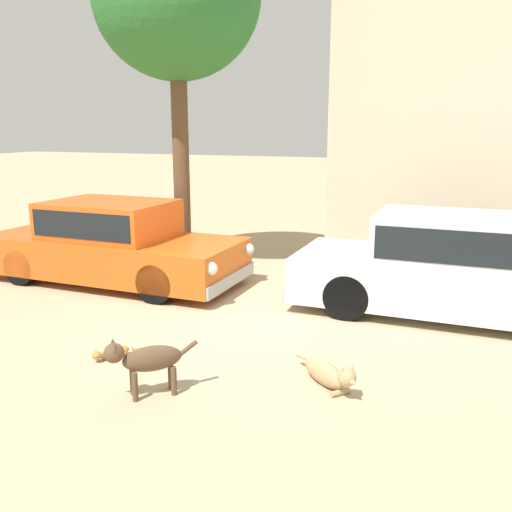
{
  "coord_description": "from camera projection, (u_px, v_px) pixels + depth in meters",
  "views": [
    {
      "loc": [
        2.9,
        -6.8,
        2.68
      ],
      "look_at": [
        0.22,
        0.2,
        0.9
      ],
      "focal_mm": 38.78,
      "sensor_mm": 36.0,
      "label": 1
    }
  ],
  "objects": [
    {
      "name": "stray_dog_tan",
      "position": [
        145.0,
        359.0,
        5.52
      ],
      "size": [
        0.81,
        0.72,
        0.64
      ],
      "rotation": [
        0.0,
        0.0,
        3.86
      ],
      "color": "brown",
      "rests_on": "ground_plane"
    },
    {
      "name": "parked_sedan_second",
      "position": [
        450.0,
        266.0,
        7.9
      ],
      "size": [
        4.59,
        1.81,
        1.46
      ],
      "rotation": [
        0.0,
        0.0,
        -0.01
      ],
      "color": "silver",
      "rests_on": "ground_plane"
    },
    {
      "name": "stray_dog_spotted",
      "position": [
        328.0,
        373.0,
        5.77
      ],
      "size": [
        0.86,
        0.76,
        0.37
      ],
      "rotation": [
        0.0,
        0.0,
        5.57
      ],
      "color": "tan",
      "rests_on": "ground_plane"
    },
    {
      "name": "parked_sedan_nearest",
      "position": [
        113.0,
        242.0,
        9.6
      ],
      "size": [
        4.67,
        1.87,
        1.41
      ],
      "rotation": [
        0.0,
        0.0,
        -0.02
      ],
      "color": "#D15619",
      "rests_on": "ground_plane"
    },
    {
      "name": "ground_plane",
      "position": [
        236.0,
        320.0,
        7.81
      ],
      "size": [
        80.0,
        80.0,
        0.0
      ],
      "primitive_type": "plane",
      "color": "tan"
    },
    {
      "name": "stray_cat",
      "position": [
        113.0,
        353.0,
        6.51
      ],
      "size": [
        0.43,
        0.54,
        0.15
      ],
      "rotation": [
        0.0,
        0.0,
        4.19
      ],
      "color": "#B77F3D",
      "rests_on": "ground_plane"
    }
  ]
}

